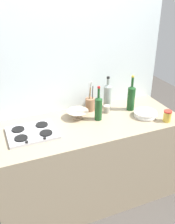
{
  "coord_description": "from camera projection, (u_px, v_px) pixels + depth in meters",
  "views": [
    {
      "loc": [
        -0.81,
        -1.94,
        2.1
      ],
      "look_at": [
        0.0,
        0.0,
        1.02
      ],
      "focal_mm": 41.63,
      "sensor_mm": 36.0,
      "label": 1
    }
  ],
  "objects": [
    {
      "name": "ground_plane",
      "position": [
        88.0,
        195.0,
        2.83
      ],
      "size": [
        6.0,
        6.0,
        0.0
      ],
      "primitive_type": "plane",
      "color": "#47423D",
      "rests_on": "ground"
    },
    {
      "name": "counter_block",
      "position": [
        88.0,
        162.0,
        2.63
      ],
      "size": [
        1.8,
        0.7,
        0.9
      ],
      "primitive_type": "cube",
      "color": "tan",
      "rests_on": "ground"
    },
    {
      "name": "backsplash_panel",
      "position": [
        73.0,
        82.0,
        2.6
      ],
      "size": [
        1.9,
        0.06,
        2.36
      ],
      "primitive_type": "cube",
      "color": "silver",
      "rests_on": "ground"
    },
    {
      "name": "stovetop_hob",
      "position": [
        32.0,
        133.0,
        2.25
      ],
      "size": [
        0.42,
        0.34,
        0.04
      ],
      "color": "#B2B2B7",
      "rests_on": "counter_block"
    },
    {
      "name": "plate_stack",
      "position": [
        146.0,
        114.0,
        2.54
      ],
      "size": [
        0.23,
        0.23,
        0.05
      ],
      "color": "white",
      "rests_on": "counter_block"
    },
    {
      "name": "wine_bottle_leftmost",
      "position": [
        108.0,
        95.0,
        2.67
      ],
      "size": [
        0.08,
        0.08,
        0.34
      ],
      "color": "gray",
      "rests_on": "counter_block"
    },
    {
      "name": "wine_bottle_mid_left",
      "position": [
        131.0,
        97.0,
        2.62
      ],
      "size": [
        0.08,
        0.08,
        0.37
      ],
      "color": "#19471E",
      "rests_on": "counter_block"
    },
    {
      "name": "wine_bottle_mid_right",
      "position": [
        98.0,
        108.0,
        2.44
      ],
      "size": [
        0.07,
        0.07,
        0.34
      ],
      "color": "#19471E",
      "rests_on": "counter_block"
    },
    {
      "name": "mixing_bowl",
      "position": [
        78.0,
        114.0,
        2.5
      ],
      "size": [
        0.21,
        0.21,
        0.08
      ],
      "color": "beige",
      "rests_on": "counter_block"
    },
    {
      "name": "utensil_crock",
      "position": [
        90.0,
        104.0,
        2.63
      ],
      "size": [
        0.09,
        0.09,
        0.32
      ],
      "color": "#996B4C",
      "rests_on": "counter_block"
    },
    {
      "name": "condiment_jar_front",
      "position": [
        107.0,
        109.0,
        2.61
      ],
      "size": [
        0.07,
        0.07,
        0.07
      ],
      "color": "#9E998C",
      "rests_on": "counter_block"
    },
    {
      "name": "condiment_jar_rear",
      "position": [
        167.0,
        116.0,
        2.43
      ],
      "size": [
        0.08,
        0.08,
        0.11
      ],
      "color": "gold",
      "rests_on": "counter_block"
    }
  ]
}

